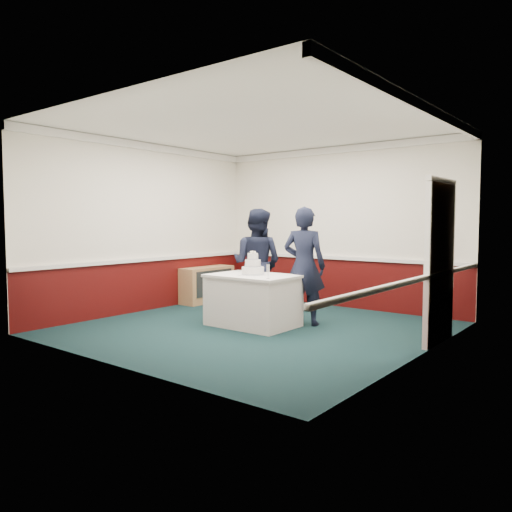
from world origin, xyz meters
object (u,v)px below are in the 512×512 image
Objects in this scene: sideboard at (207,284)px; person_man at (257,263)px; wedding_cake at (253,268)px; person_woman at (304,266)px; cake_table at (253,300)px; champagne_flute at (268,269)px; cake_knife at (243,276)px.

person_man reaches higher than sideboard.
person_woman reaches higher than wedding_cake.
person_man is 0.94m from person_woman.
wedding_cake is at bearing 110.77° from person_man.
wedding_cake is 0.80m from person_woman.
cake_table reaches higher than sideboard.
champagne_flute is at bearing 123.55° from person_man.
champagne_flute is 0.11× the size of person_woman.
champagne_flute is 0.11× the size of person_man.
cake_table is at bearing 99.76° from cake_knife.
cake_knife is 1.07× the size of champagne_flute.
person_woman is at bearing 44.76° from cake_table.
cake_knife is at bearing 101.64° from person_man.
person_woman reaches higher than cake_knife.
cake_table is 0.78m from champagne_flute.
person_man is at bearing 122.78° from wedding_cake.
person_man is 0.99× the size of person_woman.
sideboard is 0.65× the size of person_woman.
champagne_flute is at bearing 70.79° from person_woman.
cake_table is at bearing -29.75° from sideboard.
wedding_cake is 0.20× the size of person_woman.
person_man is (-0.37, 0.57, 0.01)m from wedding_cake.
wedding_cake is 0.57m from champagne_flute.
cake_table is 0.44m from cake_knife.
person_man reaches higher than cake_table.
cake_table is (2.13, -1.22, 0.05)m from sideboard.
person_woman is (0.94, -0.01, 0.01)m from person_man.
cake_knife is at bearing -34.02° from sideboard.
cake_table is at bearing 110.77° from person_man.
champagne_flute is (2.63, -1.50, 0.58)m from sideboard.
person_woman is at bearing 85.29° from champagne_flute.
person_woman is (0.57, 0.56, 0.02)m from wedding_cake.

